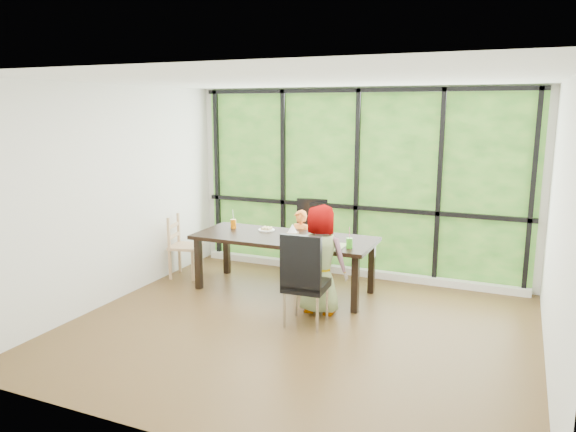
# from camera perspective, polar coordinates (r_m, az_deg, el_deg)

# --- Properties ---
(ground) EXTENTS (5.00, 5.00, 0.00)m
(ground) POSITION_cam_1_polar(r_m,az_deg,el_deg) (6.13, 1.08, -11.81)
(ground) COLOR black
(ground) RESTS_ON ground
(back_wall) EXTENTS (5.00, 0.00, 5.00)m
(back_wall) POSITION_cam_1_polar(r_m,az_deg,el_deg) (7.84, 7.38, 3.50)
(back_wall) COLOR silver
(back_wall) RESTS_ON ground
(foliage_backdrop) EXTENTS (4.80, 0.02, 2.65)m
(foliage_backdrop) POSITION_cam_1_polar(r_m,az_deg,el_deg) (7.82, 7.34, 3.48)
(foliage_backdrop) COLOR #254F1B
(foliage_backdrop) RESTS_ON back_wall
(window_mullions) EXTENTS (4.80, 0.06, 2.65)m
(window_mullions) POSITION_cam_1_polar(r_m,az_deg,el_deg) (7.78, 7.26, 3.44)
(window_mullions) COLOR black
(window_mullions) RESTS_ON back_wall
(window_sill) EXTENTS (4.80, 0.12, 0.10)m
(window_sill) POSITION_cam_1_polar(r_m,az_deg,el_deg) (8.02, 6.94, -5.82)
(window_sill) COLOR silver
(window_sill) RESTS_ON ground
(dining_table) EXTENTS (2.42, 1.04, 0.75)m
(dining_table) POSITION_cam_1_polar(r_m,az_deg,el_deg) (7.20, -0.42, -5.07)
(dining_table) COLOR black
(dining_table) RESTS_ON ground
(chair_window_leather) EXTENTS (0.55, 0.55, 1.08)m
(chair_window_leather) POSITION_cam_1_polar(r_m,az_deg,el_deg) (7.96, 2.38, -2.22)
(chair_window_leather) COLOR black
(chair_window_leather) RESTS_ON ground
(chair_interior_leather) EXTENTS (0.48, 0.48, 1.08)m
(chair_interior_leather) POSITION_cam_1_polar(r_m,az_deg,el_deg) (6.07, 1.95, -6.62)
(chair_interior_leather) COLOR black
(chair_interior_leather) RESTS_ON ground
(chair_end_beech) EXTENTS (0.48, 0.50, 0.90)m
(chair_end_beech) POSITION_cam_1_polar(r_m,az_deg,el_deg) (7.91, -10.79, -3.18)
(chair_end_beech) COLOR tan
(chair_end_beech) RESTS_ON ground
(child_toddler) EXTENTS (0.41, 0.32, 1.00)m
(child_toddler) POSITION_cam_1_polar(r_m,az_deg,el_deg) (7.68, 1.32, -3.06)
(child_toddler) COLOR orange
(child_toddler) RESTS_ON ground
(child_older) EXTENTS (0.64, 0.42, 1.31)m
(child_older) POSITION_cam_1_polar(r_m,az_deg,el_deg) (6.39, 3.44, -4.61)
(child_older) COLOR slate
(child_older) RESTS_ON ground
(placemat) EXTENTS (0.47, 0.35, 0.01)m
(placemat) POSITION_cam_1_polar(r_m,az_deg,el_deg) (6.66, 4.01, -3.08)
(placemat) COLOR tan
(placemat) RESTS_ON dining_table
(plate_far) EXTENTS (0.23, 0.23, 0.01)m
(plate_far) POSITION_cam_1_polar(r_m,az_deg,el_deg) (7.44, -2.28, -1.48)
(plate_far) COLOR white
(plate_far) RESTS_ON dining_table
(plate_near) EXTENTS (0.27, 0.27, 0.02)m
(plate_near) POSITION_cam_1_polar(r_m,az_deg,el_deg) (6.67, 4.19, -3.02)
(plate_near) COLOR white
(plate_near) RESTS_ON dining_table
(orange_cup) EXTENTS (0.08, 0.08, 0.13)m
(orange_cup) POSITION_cam_1_polar(r_m,az_deg,el_deg) (7.60, -5.80, -0.82)
(orange_cup) COLOR orange
(orange_cup) RESTS_ON dining_table
(green_cup) EXTENTS (0.08, 0.08, 0.13)m
(green_cup) POSITION_cam_1_polar(r_m,az_deg,el_deg) (6.54, 6.51, -2.87)
(green_cup) COLOR green
(green_cup) RESTS_ON dining_table
(tissue_box) EXTENTS (0.12, 0.12, 0.10)m
(tissue_box) POSITION_cam_1_polar(r_m,az_deg,el_deg) (6.88, 0.47, -2.16)
(tissue_box) COLOR tan
(tissue_box) RESTS_ON dining_table
(crepe_rolls_far) EXTENTS (0.15, 0.12, 0.04)m
(crepe_rolls_far) POSITION_cam_1_polar(r_m,az_deg,el_deg) (7.43, -2.28, -1.29)
(crepe_rolls_far) COLOR tan
(crepe_rolls_far) RESTS_ON plate_far
(crepe_rolls_near) EXTENTS (0.10, 0.12, 0.04)m
(crepe_rolls_near) POSITION_cam_1_polar(r_m,az_deg,el_deg) (6.66, 4.19, -2.80)
(crepe_rolls_near) COLOR tan
(crepe_rolls_near) RESTS_ON plate_near
(straw_white) EXTENTS (0.01, 0.04, 0.20)m
(straw_white) POSITION_cam_1_polar(r_m,az_deg,el_deg) (7.58, -5.81, -0.07)
(straw_white) COLOR white
(straw_white) RESTS_ON orange_cup
(straw_pink) EXTENTS (0.01, 0.04, 0.20)m
(straw_pink) POSITION_cam_1_polar(r_m,az_deg,el_deg) (6.51, 6.53, -1.99)
(straw_pink) COLOR pink
(straw_pink) RESTS_ON green_cup
(tissue) EXTENTS (0.12, 0.12, 0.11)m
(tissue) POSITION_cam_1_polar(r_m,az_deg,el_deg) (6.86, 0.47, -1.29)
(tissue) COLOR white
(tissue) RESTS_ON tissue_box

